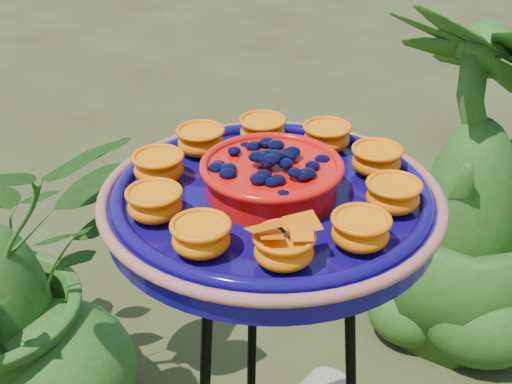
% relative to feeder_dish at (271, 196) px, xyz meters
% --- Properties ---
extents(feeder_dish, '(0.51, 0.51, 0.11)m').
position_rel_feeder_dish_xyz_m(feeder_dish, '(0.00, 0.00, 0.00)').
color(feeder_dish, '#0E064E').
rests_on(feeder_dish, tripod_stand).
extents(shrub_back_right, '(0.81, 0.81, 1.06)m').
position_rel_feeder_dish_xyz_m(shrub_back_right, '(0.76, 0.77, -0.48)').
color(shrub_back_right, '#234813').
rests_on(shrub_back_right, ground).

